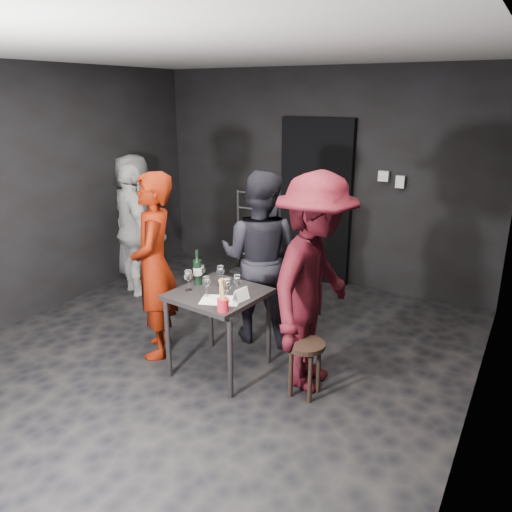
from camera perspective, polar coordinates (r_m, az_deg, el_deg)
The scene contains 26 objects.
floor at distance 4.82m, azimuth -5.54°, elevation -11.49°, with size 4.50×5.00×0.02m, color black.
ceiling at distance 4.21m, azimuth -6.73°, elevation 22.42°, with size 4.50×5.00×0.02m, color silver.
wall_back at distance 6.47m, azimuth 7.14°, elevation 8.82°, with size 4.50×0.04×2.70m, color black.
wall_left at distance 5.91m, azimuth -24.17°, elevation 6.52°, with size 0.04×5.00×2.70m, color black.
wall_right at distance 3.54m, azimuth 24.89°, elevation -0.41°, with size 0.04×5.00×2.70m, color black.
doorway at distance 6.47m, azimuth 6.83°, elevation 6.13°, with size 0.95×0.10×2.10m, color black.
wallbox_upper at distance 6.13m, azimuth 14.40°, elevation 8.84°, with size 0.12×0.06×0.12m, color #B7B7B2.
wallbox_lower at distance 6.09m, azimuth 16.18°, elevation 8.16°, with size 0.10×0.06×0.14m, color #B7B7B2.
hand_truck at distance 6.95m, azimuth -0.97°, elevation -0.08°, with size 0.38×0.33×1.13m.
tasting_table at distance 4.34m, azimuth -4.28°, elevation -5.32°, with size 0.72×0.72×0.75m.
stool at distance 4.12m, azimuth 5.66°, elevation -11.15°, with size 0.31×0.31×0.47m.
server_red at distance 4.62m, azimuth -11.65°, elevation 0.38°, with size 0.73×0.48×2.00m, color #711504.
woman_black at distance 4.83m, azimuth 0.44°, elevation 1.06°, with size 0.93×0.51×1.92m, color black.
man_maroon at distance 4.00m, azimuth 6.79°, elevation -0.58°, with size 1.42×0.66×2.20m, color #3C0911.
bystander_cream at distance 6.17m, azimuth -13.86°, elevation 3.35°, with size 1.01×0.48×1.72m, color silver.
bystander_grey at distance 6.77m, azimuth -13.73°, elevation 4.98°, with size 0.88×0.48×1.80m, color gray.
tasting_mat at distance 4.13m, azimuth -4.10°, elevation -5.06°, with size 0.32×0.21×0.00m, color white.
wine_glass_a at distance 4.33m, azimuth -7.74°, elevation -2.65°, with size 0.08×0.08×0.20m, color white, non-canonical shape.
wine_glass_b at distance 4.50m, azimuth -6.22°, elevation -1.92°, with size 0.07×0.07×0.19m, color white, non-canonical shape.
wine_glass_c at distance 4.41m, azimuth -4.07°, elevation -2.14°, with size 0.08×0.08×0.20m, color white, non-canonical shape.
wine_glass_d at distance 4.19m, azimuth -5.66°, elevation -3.37°, with size 0.07×0.07×0.19m, color white, non-canonical shape.
wine_glass_e at distance 4.06m, azimuth -3.39°, elevation -3.80°, with size 0.08×0.08×0.22m, color white, non-canonical shape.
wine_glass_f at distance 4.20m, azimuth -2.19°, elevation -3.20°, with size 0.07×0.07×0.20m, color white, non-canonical shape.
wine_bottle at distance 4.46m, azimuth -6.70°, elevation -1.74°, with size 0.08×0.08×0.32m.
breadstick_cup at distance 3.89m, azimuth -3.82°, elevation -4.55°, with size 0.09×0.09×0.29m.
reserved_card at distance 4.11m, azimuth -1.94°, elevation -4.35°, with size 0.09×0.14×0.11m, color white, non-canonical shape.
Camera 1 is at (2.49, -3.39, 2.37)m, focal length 35.00 mm.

